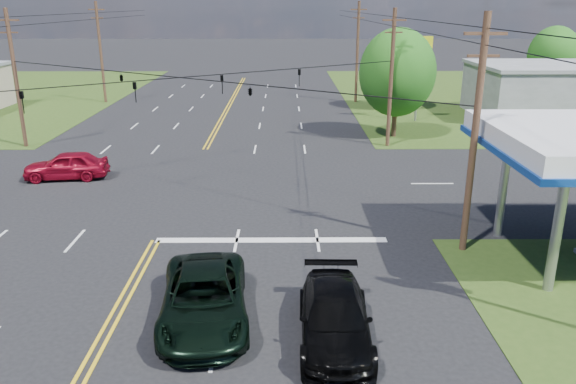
{
  "coord_description": "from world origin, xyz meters",
  "views": [
    {
      "loc": [
        5.58,
        -18.37,
        9.74
      ],
      "look_at": [
        5.74,
        6.0,
        1.55
      ],
      "focal_mm": 35.0,
      "sensor_mm": 36.0,
      "label": 1
    }
  ],
  "objects_px": {
    "pole_ne": "(391,77)",
    "suv_black": "(335,318)",
    "tree_far_r": "(554,56)",
    "pole_nw": "(16,77)",
    "tree_right_a": "(397,73)",
    "pickup_dkgreen": "(204,298)",
    "pole_left_far": "(101,51)",
    "tree_right_b": "(399,65)",
    "pole_se": "(475,134)",
    "pole_right_far": "(357,51)",
    "retail_ne": "(556,92)"
  },
  "relations": [
    {
      "from": "tree_right_b",
      "to": "pole_ne",
      "type": "bearing_deg",
      "value": -103.13
    },
    {
      "from": "pole_left_far",
      "to": "tree_right_a",
      "type": "bearing_deg",
      "value": -30.65
    },
    {
      "from": "pole_nw",
      "to": "pole_right_far",
      "type": "height_order",
      "value": "pole_right_far"
    },
    {
      "from": "pole_right_far",
      "to": "suv_black",
      "type": "distance_m",
      "value": 44.2
    },
    {
      "from": "pole_right_far",
      "to": "tree_far_r",
      "type": "distance_m",
      "value": 21.1
    },
    {
      "from": "retail_ne",
      "to": "tree_far_r",
      "type": "bearing_deg",
      "value": 68.2
    },
    {
      "from": "tree_right_a",
      "to": "tree_far_r",
      "type": "height_order",
      "value": "tree_right_a"
    },
    {
      "from": "pole_nw",
      "to": "tree_right_b",
      "type": "bearing_deg",
      "value": 26.95
    },
    {
      "from": "retail_ne",
      "to": "pole_nw",
      "type": "distance_m",
      "value": 44.47
    },
    {
      "from": "pole_nw",
      "to": "tree_right_b",
      "type": "distance_m",
      "value": 33.1
    },
    {
      "from": "pole_nw",
      "to": "pole_left_far",
      "type": "xyz_separation_m",
      "value": [
        0.0,
        19.0,
        0.25
      ]
    },
    {
      "from": "pole_se",
      "to": "pole_ne",
      "type": "distance_m",
      "value": 18.0
    },
    {
      "from": "pole_ne",
      "to": "pole_nw",
      "type": "bearing_deg",
      "value": 180.0
    },
    {
      "from": "pole_nw",
      "to": "pole_left_far",
      "type": "bearing_deg",
      "value": 90.0
    },
    {
      "from": "pole_ne",
      "to": "suv_black",
      "type": "relative_size",
      "value": 1.81
    },
    {
      "from": "suv_black",
      "to": "tree_far_r",
      "type": "bearing_deg",
      "value": 60.89
    },
    {
      "from": "pole_nw",
      "to": "pole_ne",
      "type": "xyz_separation_m",
      "value": [
        26.0,
        0.0,
        0.0
      ]
    },
    {
      "from": "pole_se",
      "to": "tree_far_r",
      "type": "relative_size",
      "value": 1.25
    },
    {
      "from": "suv_black",
      "to": "pole_nw",
      "type": "bearing_deg",
      "value": 130.7
    },
    {
      "from": "pole_ne",
      "to": "pole_left_far",
      "type": "distance_m",
      "value": 32.2
    },
    {
      "from": "pole_se",
      "to": "tree_right_a",
      "type": "xyz_separation_m",
      "value": [
        1.0,
        21.0,
        -0.05
      ]
    },
    {
      "from": "pole_nw",
      "to": "tree_right_a",
      "type": "bearing_deg",
      "value": 6.34
    },
    {
      "from": "retail_ne",
      "to": "pole_nw",
      "type": "bearing_deg",
      "value": -165.65
    },
    {
      "from": "retail_ne",
      "to": "pole_se",
      "type": "xyz_separation_m",
      "value": [
        -17.0,
        -29.0,
        2.72
      ]
    },
    {
      "from": "pole_left_far",
      "to": "retail_ne",
      "type": "bearing_deg",
      "value": -10.54
    },
    {
      "from": "pole_left_far",
      "to": "tree_far_r",
      "type": "relative_size",
      "value": 1.31
    },
    {
      "from": "pole_left_far",
      "to": "pole_right_far",
      "type": "xyz_separation_m",
      "value": [
        26.0,
        0.0,
        0.0
      ]
    },
    {
      "from": "pole_se",
      "to": "pole_nw",
      "type": "bearing_deg",
      "value": 145.3
    },
    {
      "from": "tree_right_b",
      "to": "suv_black",
      "type": "relative_size",
      "value": 1.35
    },
    {
      "from": "retail_ne",
      "to": "tree_far_r",
      "type": "height_order",
      "value": "tree_far_r"
    },
    {
      "from": "pole_se",
      "to": "pole_right_far",
      "type": "distance_m",
      "value": 37.0
    },
    {
      "from": "tree_right_a",
      "to": "pickup_dkgreen",
      "type": "relative_size",
      "value": 1.39
    },
    {
      "from": "pole_ne",
      "to": "suv_black",
      "type": "height_order",
      "value": "pole_ne"
    },
    {
      "from": "retail_ne",
      "to": "pole_right_far",
      "type": "height_order",
      "value": "pole_right_far"
    },
    {
      "from": "tree_right_b",
      "to": "tree_far_r",
      "type": "xyz_separation_m",
      "value": [
        17.5,
        6.0,
        0.33
      ]
    },
    {
      "from": "tree_right_b",
      "to": "pole_right_far",
      "type": "bearing_deg",
      "value": 131.19
    },
    {
      "from": "retail_ne",
      "to": "suv_black",
      "type": "bearing_deg",
      "value": -122.78
    },
    {
      "from": "pole_right_far",
      "to": "tree_far_r",
      "type": "bearing_deg",
      "value": 5.44
    },
    {
      "from": "retail_ne",
      "to": "pole_se",
      "type": "distance_m",
      "value": 33.72
    },
    {
      "from": "pole_right_far",
      "to": "pickup_dkgreen",
      "type": "height_order",
      "value": "pole_right_far"
    },
    {
      "from": "pole_se",
      "to": "suv_black",
      "type": "bearing_deg",
      "value": -131.96
    },
    {
      "from": "pole_ne",
      "to": "suv_black",
      "type": "bearing_deg",
      "value": -103.54
    },
    {
      "from": "pole_se",
      "to": "tree_right_b",
      "type": "xyz_separation_m",
      "value": [
        3.5,
        33.0,
        -0.7
      ]
    },
    {
      "from": "pole_left_far",
      "to": "pole_se",
      "type": "bearing_deg",
      "value": -54.9
    },
    {
      "from": "pole_right_far",
      "to": "pickup_dkgreen",
      "type": "distance_m",
      "value": 43.84
    },
    {
      "from": "pole_left_far",
      "to": "tree_far_r",
      "type": "bearing_deg",
      "value": 2.44
    },
    {
      "from": "retail_ne",
      "to": "pickup_dkgreen",
      "type": "height_order",
      "value": "retail_ne"
    },
    {
      "from": "tree_right_a",
      "to": "tree_right_b",
      "type": "relative_size",
      "value": 1.15
    },
    {
      "from": "pole_nw",
      "to": "pole_right_far",
      "type": "relative_size",
      "value": 0.95
    },
    {
      "from": "pole_left_far",
      "to": "tree_right_b",
      "type": "relative_size",
      "value": 1.41
    }
  ]
}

